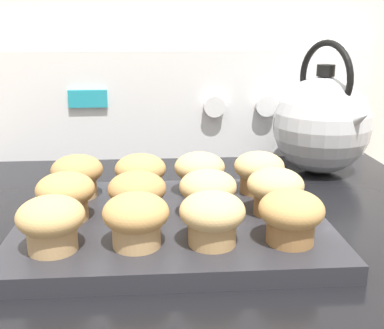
# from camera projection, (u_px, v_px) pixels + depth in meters

# --- Properties ---
(wall_back) EXTENTS (8.00, 0.05, 2.40)m
(wall_back) POSITION_uv_depth(u_px,v_px,m) (176.00, 13.00, 0.98)
(wall_back) COLOR silver
(wall_back) RESTS_ON ground_plane
(control_panel) EXTENTS (0.78, 0.07, 0.21)m
(control_panel) POSITION_uv_depth(u_px,v_px,m) (178.00, 104.00, 0.98)
(control_panel) COLOR white
(control_panel) RESTS_ON stove_range
(muffin_pan) EXTENTS (0.39, 0.30, 0.02)m
(muffin_pan) POSITION_uv_depth(u_px,v_px,m) (172.00, 224.00, 0.63)
(muffin_pan) COLOR #28282D
(muffin_pan) RESTS_ON stove_range
(muffin_r0_c0) EXTENTS (0.07, 0.07, 0.06)m
(muffin_r0_c0) POSITION_uv_depth(u_px,v_px,m) (51.00, 222.00, 0.52)
(muffin_r0_c0) COLOR tan
(muffin_r0_c0) RESTS_ON muffin_pan
(muffin_r0_c1) EXTENTS (0.07, 0.07, 0.06)m
(muffin_r0_c1) POSITION_uv_depth(u_px,v_px,m) (136.00, 218.00, 0.53)
(muffin_r0_c1) COLOR tan
(muffin_r0_c1) RESTS_ON muffin_pan
(muffin_r0_c2) EXTENTS (0.07, 0.07, 0.06)m
(muffin_r0_c2) POSITION_uv_depth(u_px,v_px,m) (212.00, 217.00, 0.53)
(muffin_r0_c2) COLOR tan
(muffin_r0_c2) RESTS_ON muffin_pan
(muffin_r0_c3) EXTENTS (0.07, 0.07, 0.06)m
(muffin_r0_c3) POSITION_uv_depth(u_px,v_px,m) (291.00, 215.00, 0.54)
(muffin_r0_c3) COLOR olive
(muffin_r0_c3) RESTS_ON muffin_pan
(muffin_r1_c0) EXTENTS (0.07, 0.07, 0.06)m
(muffin_r1_c0) POSITION_uv_depth(u_px,v_px,m) (66.00, 195.00, 0.61)
(muffin_r1_c0) COLOR tan
(muffin_r1_c0) RESTS_ON muffin_pan
(muffin_r1_c1) EXTENTS (0.07, 0.07, 0.06)m
(muffin_r1_c1) POSITION_uv_depth(u_px,v_px,m) (137.00, 194.00, 0.61)
(muffin_r1_c1) COLOR olive
(muffin_r1_c1) RESTS_ON muffin_pan
(muffin_r1_c2) EXTENTS (0.07, 0.07, 0.06)m
(muffin_r1_c2) POSITION_uv_depth(u_px,v_px,m) (208.00, 192.00, 0.62)
(muffin_r1_c2) COLOR #A37A4C
(muffin_r1_c2) RESTS_ON muffin_pan
(muffin_r1_c3) EXTENTS (0.07, 0.07, 0.06)m
(muffin_r1_c3) POSITION_uv_depth(u_px,v_px,m) (275.00, 190.00, 0.62)
(muffin_r1_c3) COLOR olive
(muffin_r1_c3) RESTS_ON muffin_pan
(muffin_r2_c0) EXTENTS (0.07, 0.07, 0.06)m
(muffin_r2_c0) POSITION_uv_depth(u_px,v_px,m) (77.00, 175.00, 0.69)
(muffin_r2_c0) COLOR tan
(muffin_r2_c0) RESTS_ON muffin_pan
(muffin_r2_c1) EXTENTS (0.07, 0.07, 0.06)m
(muffin_r2_c1) POSITION_uv_depth(u_px,v_px,m) (141.00, 173.00, 0.69)
(muffin_r2_c1) COLOR #A37A4C
(muffin_r2_c1) RESTS_ON muffin_pan
(muffin_r2_c2) EXTENTS (0.07, 0.07, 0.06)m
(muffin_r2_c2) POSITION_uv_depth(u_px,v_px,m) (200.00, 171.00, 0.70)
(muffin_r2_c2) COLOR olive
(muffin_r2_c2) RESTS_ON muffin_pan
(muffin_r2_c3) EXTENTS (0.07, 0.07, 0.06)m
(muffin_r2_c3) POSITION_uv_depth(u_px,v_px,m) (259.00, 171.00, 0.71)
(muffin_r2_c3) COLOR olive
(muffin_r2_c3) RESTS_ON muffin_pan
(tea_kettle) EXTENTS (0.18, 0.20, 0.24)m
(tea_kettle) POSITION_uv_depth(u_px,v_px,m) (322.00, 123.00, 0.87)
(tea_kettle) COLOR silver
(tea_kettle) RESTS_ON stove_range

